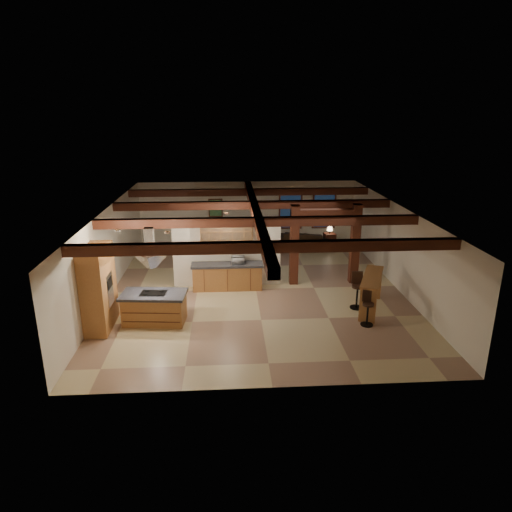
{
  "coord_description": "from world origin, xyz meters",
  "views": [
    {
      "loc": [
        -0.95,
        -14.95,
        6.06
      ],
      "look_at": [
        0.03,
        0.5,
        1.07
      ],
      "focal_mm": 32.0,
      "sensor_mm": 36.0,
      "label": 1
    }
  ],
  "objects": [
    {
      "name": "bar_stool_a",
      "position": [
        3.08,
        -2.98,
        0.54
      ],
      "size": [
        0.37,
        0.37,
        1.06
      ],
      "color": "black",
      "rests_on": "ground"
    },
    {
      "name": "timber_posts",
      "position": [
        2.5,
        0.5,
        1.76
      ],
      "size": [
        2.5,
        0.3,
        2.9
      ],
      "color": "#3E180F",
      "rests_on": "ground"
    },
    {
      "name": "range_hood",
      "position": [
        -3.17,
        -2.41,
        1.78
      ],
      "size": [
        1.1,
        1.1,
        1.4
      ],
      "color": "silver",
      "rests_on": "room_walls"
    },
    {
      "name": "framed_art",
      "position": [
        -1.5,
        5.94,
        1.7
      ],
      "size": [
        0.65,
        0.05,
        0.85
      ],
      "color": "#3E180F",
      "rests_on": "room_walls"
    },
    {
      "name": "partition_wall",
      "position": [
        -1.0,
        0.5,
        1.1
      ],
      "size": [
        3.8,
        0.18,
        2.2
      ],
      "primitive_type": "cube",
      "color": "silver",
      "rests_on": "ground"
    },
    {
      "name": "bar_counter",
      "position": [
        3.51,
        -1.92,
        0.76
      ],
      "size": [
        1.32,
        2.18,
        1.13
      ],
      "color": "#9B6632",
      "rests_on": "ground"
    },
    {
      "name": "pantry_cabinet",
      "position": [
        -4.67,
        -2.6,
        1.2
      ],
      "size": [
        0.67,
        1.6,
        2.4
      ],
      "color": "#9B6632",
      "rests_on": "ground"
    },
    {
      "name": "back_windows",
      "position": [
        2.8,
        5.93,
        1.5
      ],
      "size": [
        2.7,
        0.07,
        1.7
      ],
      "color": "#3E180F",
      "rests_on": "room_walls"
    },
    {
      "name": "table_lamp",
      "position": [
        3.73,
        5.09,
        0.83
      ],
      "size": [
        0.26,
        0.26,
        0.31
      ],
      "color": "black",
      "rests_on": "side_table"
    },
    {
      "name": "sofa",
      "position": [
        2.55,
        5.17,
        0.34
      ],
      "size": [
        2.46,
        1.55,
        0.67
      ],
      "primitive_type": "imported",
      "rotation": [
        0.0,
        0.0,
        2.83
      ],
      "color": "black",
      "rests_on": "ground"
    },
    {
      "name": "ground",
      "position": [
        0.0,
        0.0,
        0.0
      ],
      "size": [
        12.0,
        12.0,
        0.0
      ],
      "primitive_type": "plane",
      "color": "#C6B384",
      "rests_on": "ground"
    },
    {
      "name": "ceiling_beams",
      "position": [
        0.0,
        0.0,
        2.76
      ],
      "size": [
        10.0,
        12.0,
        0.28
      ],
      "color": "#3E180F",
      "rests_on": "room_walls"
    },
    {
      "name": "recessed_cans",
      "position": [
        -2.53,
        -1.93,
        2.87
      ],
      "size": [
        3.16,
        2.46,
        0.03
      ],
      "color": "silver",
      "rests_on": "room_walls"
    },
    {
      "name": "room_walls",
      "position": [
        0.0,
        0.0,
        1.78
      ],
      "size": [
        12.0,
        12.0,
        12.0
      ],
      "color": "silver",
      "rests_on": "ground"
    },
    {
      "name": "dining_chairs",
      "position": [
        -0.48,
        3.13,
        0.66
      ],
      "size": [
        2.54,
        2.54,
        1.31
      ],
      "color": "#3E180F",
      "rests_on": "ground"
    },
    {
      "name": "side_table",
      "position": [
        3.73,
        5.09,
        0.31
      ],
      "size": [
        0.54,
        0.54,
        0.61
      ],
      "primitive_type": "cube",
      "rotation": [
        0.0,
        0.0,
        0.11
      ],
      "color": "#3E180F",
      "rests_on": "ground"
    },
    {
      "name": "upper_display_cabinet",
      "position": [
        -1.0,
        0.31,
        1.85
      ],
      "size": [
        1.8,
        0.36,
        0.95
      ],
      "color": "#9B6632",
      "rests_on": "partition_wall"
    },
    {
      "name": "microwave",
      "position": [
        -0.62,
        0.11,
        1.06
      ],
      "size": [
        0.46,
        0.31,
        0.25
      ],
      "primitive_type": "imported",
      "rotation": [
        0.0,
        0.0,
        3.12
      ],
      "color": "#B0B1B5",
      "rests_on": "back_counter"
    },
    {
      "name": "dining_table",
      "position": [
        -0.48,
        3.13,
        0.33
      ],
      "size": [
        2.0,
        1.31,
        0.66
      ],
      "primitive_type": "imported",
      "rotation": [
        0.0,
        0.0,
        -0.15
      ],
      "color": "#3B1A0E",
      "rests_on": "ground"
    },
    {
      "name": "bar_stool_b",
      "position": [
        3.11,
        -1.77,
        0.6
      ],
      "size": [
        0.41,
        0.42,
        1.18
      ],
      "color": "black",
      "rests_on": "ground"
    },
    {
      "name": "kitchen_island",
      "position": [
        -3.17,
        -2.41,
        0.47
      ],
      "size": [
        1.97,
        1.18,
        0.94
      ],
      "color": "#9B6632",
      "rests_on": "ground"
    },
    {
      "name": "back_counter",
      "position": [
        -1.0,
        0.11,
        0.48
      ],
      "size": [
        2.5,
        0.66,
        0.94
      ],
      "color": "#9B6632",
      "rests_on": "ground"
    }
  ]
}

